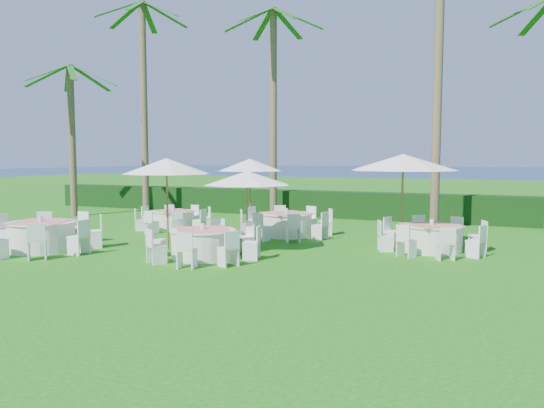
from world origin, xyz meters
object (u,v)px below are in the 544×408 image
Objects in this scene: umbrella_b at (247,178)px; umbrella_a at (167,166)px; banquet_table_e at (286,224)px; banquet_table_d at (173,219)px; banquet_table_a at (41,235)px; banquet_table_b at (203,243)px; umbrella_d at (403,162)px; umbrella_c at (250,165)px; banquet_table_f at (431,237)px.

umbrella_a is at bearing -163.46° from umbrella_b.
banquet_table_d is at bearing -177.45° from banquet_table_e.
banquet_table_b is at bearing 10.79° from banquet_table_a.
banquet_table_b reaches higher than banquet_table_d.
umbrella_d is (6.40, 3.11, 0.11)m from umbrella_a.
umbrella_c reaches higher than banquet_table_a.
banquet_table_b is at bearing -96.07° from banquet_table_e.
banquet_table_e is 3.66m from umbrella_b.
banquet_table_e is at bearing 45.98° from banquet_table_a.
banquet_table_d is at bearing 132.22° from banquet_table_b.
umbrella_a is at bearing -154.06° from umbrella_d.
umbrella_b is (4.71, -3.02, 1.77)m from banquet_table_d.
umbrella_d is at bearing 25.94° from umbrella_a.
umbrella_c is at bearing 162.26° from umbrella_d.
umbrella_c is at bearing 62.92° from banquet_table_a.
umbrella_d is at bearing -17.74° from umbrella_c.
banquet_table_e is 3.08m from umbrella_c.
umbrella_a is (-2.25, -3.92, 2.06)m from banquet_table_e.
umbrella_a is 5.09m from umbrella_c.
umbrella_c is 6.46m from umbrella_d.
umbrella_a reaches higher than banquet_table_f.
banquet_table_f is at bearing 33.18° from banquet_table_b.
umbrella_d is at bearing 26.85° from banquet_table_a.
umbrella_c is at bearing 27.52° from banquet_table_d.
umbrella_b reaches higher than banquet_table_a.
banquet_table_e is at bearing 168.99° from umbrella_d.
umbrella_c reaches higher than banquet_table_f.
banquet_table_b is 1.15× the size of umbrella_a.
umbrella_d is (6.15, -1.97, 0.14)m from umbrella_c.
banquet_table_a is 11.54m from banquet_table_f.
banquet_table_f reaches higher than banquet_table_d.
umbrella_b is at bearing -88.47° from banquet_table_e.
umbrella_d is (-0.92, 0.29, 2.19)m from banquet_table_f.
banquet_table_f is at bearing 23.14° from umbrella_b.
banquet_table_f is 1.11× the size of umbrella_a.
banquet_table_e is 1.24× the size of umbrella_b.
umbrella_a is at bearing 28.60° from banquet_table_a.
banquet_table_f is 5.70m from umbrella_b.
umbrella_c is (2.62, 1.37, 2.09)m from banquet_table_d.
umbrella_b is at bearing 68.73° from banquet_table_b.
umbrella_a reaches higher than banquet_table_e.
banquet_table_e is (0.50, 4.75, 0.01)m from banquet_table_b.
umbrella_a reaches higher than banquet_table_b.
banquet_table_d is (-4.12, 4.54, -0.04)m from banquet_table_b.
banquet_table_f is at bearing -5.24° from banquet_table_d.
umbrella_c is (0.25, 5.08, -0.02)m from umbrella_a.
umbrella_d is (8.78, -0.60, 2.22)m from banquet_table_d.
umbrella_b is at bearing -149.24° from umbrella_d.
umbrella_a is (3.26, 1.78, 2.04)m from banquet_table_a.
umbrella_d reaches higher than umbrella_a.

